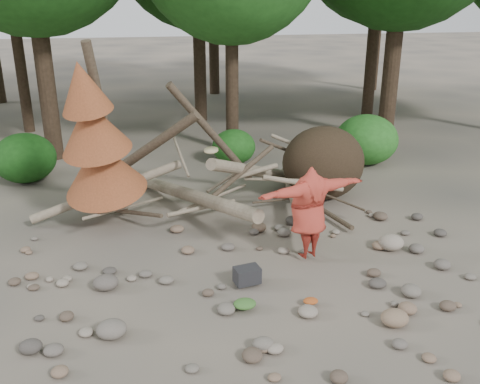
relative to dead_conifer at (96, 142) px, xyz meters
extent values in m
plane|color=#514C44|center=(3.12, -3.37, -2.11)|extent=(120.00, 120.00, 0.00)
ellipsoid|color=#332619|center=(5.72, 0.93, -1.12)|extent=(2.20, 1.87, 1.98)
cylinder|color=gray|center=(2.12, 0.33, -1.56)|extent=(2.61, 5.11, 1.08)
cylinder|color=gray|center=(3.92, 0.83, -1.21)|extent=(3.18, 3.71, 1.90)
cylinder|color=brown|center=(0.92, 1.23, -0.71)|extent=(3.08, 1.91, 2.49)
cylinder|color=gray|center=(4.72, 0.13, -1.76)|extent=(1.13, 4.98, 0.43)
cylinder|color=brown|center=(2.82, 1.43, -0.31)|extent=(2.39, 1.03, 2.89)
cylinder|color=gray|center=(0.12, 0.63, -1.41)|extent=(3.71, 0.86, 1.20)
cylinder|color=#4C3F30|center=(0.62, 0.13, -1.81)|extent=(1.52, 1.70, 0.49)
cylinder|color=gray|center=(3.32, 1.03, -1.31)|extent=(1.57, 0.85, 0.69)
cylinder|color=#4C3F30|center=(4.92, 1.53, -0.91)|extent=(1.92, 1.25, 1.10)
cylinder|color=gray|center=(1.92, 0.83, -0.61)|extent=(0.37, 1.42, 0.85)
cylinder|color=#4C3F30|center=(5.32, -0.17, -1.96)|extent=(0.79, 2.54, 0.12)
cylinder|color=gray|center=(2.32, -0.27, -1.66)|extent=(1.78, 1.11, 0.29)
cylinder|color=#4C3F30|center=(0.22, 0.43, 0.09)|extent=(0.67, 1.13, 4.35)
cone|color=brown|center=(0.06, 0.12, -0.61)|extent=(2.06, 2.13, 1.86)
cone|color=brown|center=(-0.05, -0.09, 0.39)|extent=(1.71, 1.78, 1.65)
cone|color=brown|center=(-0.14, -0.28, 1.29)|extent=(1.23, 1.30, 1.41)
cylinder|color=#38281C|center=(-1.88, 6.13, 2.37)|extent=(0.56, 0.56, 8.96)
cylinder|color=#38281C|center=(4.12, 5.83, 1.46)|extent=(0.44, 0.44, 7.14)
cylinder|color=#38281C|center=(10.12, 6.43, 2.61)|extent=(0.60, 0.60, 9.45)
cylinder|color=#38281C|center=(-3.38, 10.13, 1.67)|extent=(0.42, 0.42, 7.56)
cylinder|color=#38281C|center=(3.62, 10.83, 2.16)|extent=(0.52, 0.52, 8.54)
cylinder|color=#38281C|center=(11.12, 10.43, 1.95)|extent=(0.50, 0.50, 8.12)
cylinder|color=#38281C|center=(5.12, 17.13, 2.26)|extent=(0.54, 0.54, 8.75)
cylinder|color=#38281C|center=(14.12, 16.63, 1.81)|extent=(0.46, 0.46, 7.84)
ellipsoid|color=#184D14|center=(-2.38, 3.83, -1.39)|extent=(1.80, 1.80, 1.44)
ellipsoid|color=#21611C|center=(3.92, 4.43, -1.55)|extent=(1.40, 1.40, 1.12)
ellipsoid|color=#2A7323|center=(8.12, 3.63, -1.31)|extent=(2.00, 2.00, 1.60)
imported|color=#AD3327|center=(4.25, -2.40, -1.05)|extent=(2.50, 1.25, 1.96)
cylinder|color=tan|center=(2.34, -1.93, 0.23)|extent=(0.37, 0.37, 0.10)
cube|color=black|center=(2.81, -3.22, -1.95)|extent=(0.53, 0.41, 0.32)
ellipsoid|color=#366428|center=(2.60, -4.05, -2.04)|extent=(0.40, 0.34, 0.15)
ellipsoid|color=#A4481C|center=(3.78, -4.13, -2.06)|extent=(0.27, 0.22, 0.10)
ellipsoid|color=#6A6258|center=(0.32, -4.41, -1.96)|extent=(0.50, 0.45, 0.30)
ellipsoid|color=#836A52|center=(4.98, -4.96, -1.97)|extent=(0.47, 0.42, 0.28)
ellipsoid|color=gray|center=(6.18, -2.32, -1.94)|extent=(0.55, 0.50, 0.33)
ellipsoid|color=#59524B|center=(0.16, -2.87, -1.97)|extent=(0.48, 0.43, 0.29)
camera|label=1|loc=(1.01, -11.98, 3.17)|focal=40.00mm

